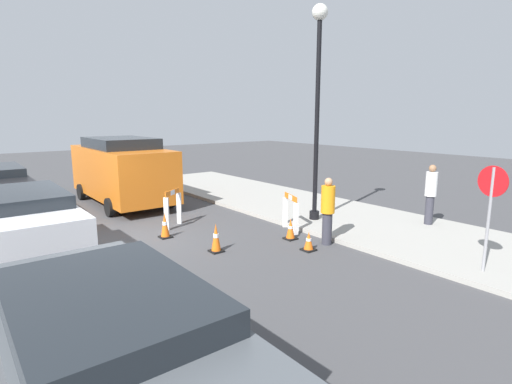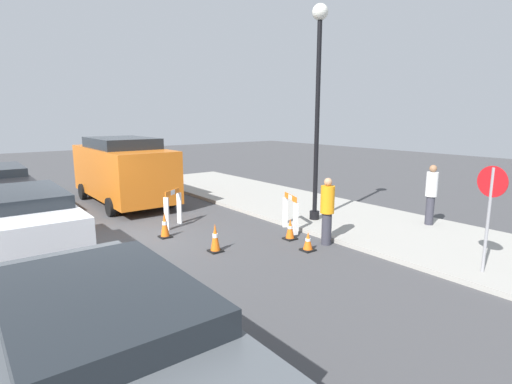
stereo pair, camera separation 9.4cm
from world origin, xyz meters
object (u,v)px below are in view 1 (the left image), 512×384
object	(u,v)px
stop_sign	(491,201)
parked_car_2	(111,358)
person_worker	(328,209)
person_pedestrian	(431,192)
work_van	(122,168)
streetlamp_post	(318,87)
parked_car_1	(19,226)

from	to	relation	value
stop_sign	parked_car_2	size ratio (longest dim) A/B	0.51
person_worker	person_pedestrian	world-z (taller)	person_pedestrian
parked_car_2	work_van	size ratio (longest dim) A/B	0.77
streetlamp_post	person_worker	world-z (taller)	streetlamp_post
stop_sign	work_van	bearing A→B (deg)	26.55
stop_sign	streetlamp_post	bearing A→B (deg)	6.62
streetlamp_post	parked_car_1	xyz separation A→B (m)	(-1.09, -7.46, -2.99)
streetlamp_post	person_pedestrian	world-z (taller)	streetlamp_post
stop_sign	person_pedestrian	world-z (taller)	stop_sign
stop_sign	work_van	size ratio (longest dim) A/B	0.39
parked_car_1	person_pedestrian	bearing A→B (deg)	70.05
person_pedestrian	parked_car_1	distance (m)	10.22
streetlamp_post	stop_sign	bearing A→B (deg)	-3.67
streetlamp_post	parked_car_1	world-z (taller)	streetlamp_post
person_pedestrian	work_van	bearing A→B (deg)	12.06
person_pedestrian	parked_car_2	distance (m)	9.85
person_worker	work_van	world-z (taller)	work_van
stop_sign	work_van	xyz separation A→B (m)	(-11.06, -3.23, -0.23)
stop_sign	parked_car_1	bearing A→B (deg)	60.25
stop_sign	person_worker	size ratio (longest dim) A/B	1.26
parked_car_1	work_van	distance (m)	6.41
person_pedestrian	parked_car_2	bearing A→B (deg)	81.10
parked_car_2	work_van	distance (m)	11.41
person_pedestrian	work_van	size ratio (longest dim) A/B	0.32
parked_car_1	stop_sign	bearing A→B (deg)	49.95
streetlamp_post	person_pedestrian	size ratio (longest dim) A/B	3.54
streetlamp_post	work_van	world-z (taller)	streetlamp_post
stop_sign	person_worker	bearing A→B (deg)	25.90
streetlamp_post	stop_sign	size ratio (longest dim) A/B	2.86
person_worker	parked_car_1	world-z (taller)	person_worker
person_worker	parked_car_2	size ratio (longest dim) A/B	0.41
streetlamp_post	person_worker	bearing A→B (deg)	-37.32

